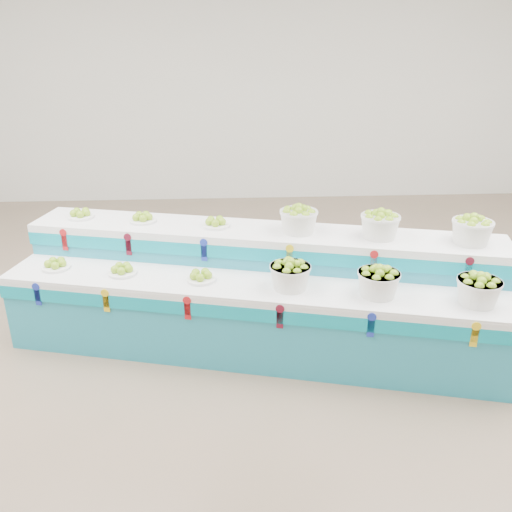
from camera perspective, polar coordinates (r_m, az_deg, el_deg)
The scene contains 15 objects.
ground at distance 4.90m, azimuth 2.36°, elevation -10.90°, with size 10.00×10.00×0.00m, color #76644F.
back_wall at distance 9.09m, azimuth -0.60°, elevation 18.36°, with size 10.00×10.00×0.00m, color silver.
display_stand at distance 4.92m, azimuth 0.00°, elevation -3.86°, with size 4.41×1.13×1.02m, color teal, non-canonical shape.
plate_lower_left at distance 5.19m, azimuth -20.46°, elevation -0.75°, with size 0.26×0.26×0.10m, color white.
plate_lower_mid at distance 4.90m, azimuth -14.00°, elevation -1.33°, with size 0.26×0.26×0.10m, color white.
plate_lower_right at distance 4.66m, azimuth -5.87°, elevation -2.04°, with size 0.26×0.26×0.10m, color white.
basket_lower_left at distance 4.48m, azimuth 3.63°, elevation -1.96°, with size 0.34×0.34×0.25m, color silver, non-canonical shape.
basket_lower_mid at distance 4.47m, azimuth 12.83°, elevation -2.63°, with size 0.34×0.34×0.25m, color silver, non-canonical shape.
basket_lower_right at distance 4.57m, azimuth 22.50°, elevation -3.26°, with size 0.34×0.34×0.25m, color silver, non-canonical shape.
plate_upper_left at distance 5.53m, azimuth -18.10°, elevation 4.34°, with size 0.26×0.26×0.10m, color white.
plate_upper_mid at distance 5.26m, azimuth -11.93°, elevation 4.06°, with size 0.26×0.26×0.10m, color white.
plate_upper_right at distance 5.03m, azimuth -4.29°, elevation 3.65°, with size 0.26×0.26×0.10m, color white.
basket_upper_left at distance 4.88m, azimuth 4.54°, elevation 3.91°, with size 0.34×0.34×0.25m, color silver, non-canonical shape.
basket_upper_mid at distance 4.86m, azimuth 13.00°, elevation 3.32°, with size 0.34×0.34×0.25m, color silver, non-canonical shape.
basket_upper_right at distance 4.96m, azimuth 21.91°, elevation 2.61°, with size 0.34×0.34×0.25m, color silver, non-canonical shape.
Camera 1 is at (-0.43, -4.05, 2.73)m, focal length 37.77 mm.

